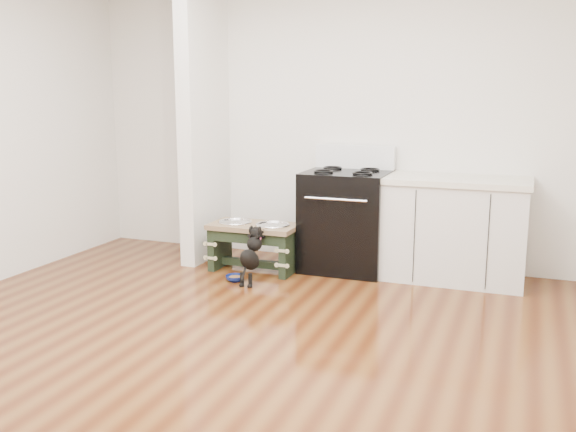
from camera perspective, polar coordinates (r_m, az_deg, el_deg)
name	(u,v)px	position (r m, az deg, el deg)	size (l,w,h in m)	color
ground	(217,351)	(4.25, -6.36, -11.84)	(5.00, 5.00, 0.00)	#461F0C
room_shell	(211,96)	(3.91, -6.88, 10.54)	(5.00, 5.00, 5.00)	silver
partition_wall	(204,122)	(6.33, -7.46, 8.31)	(0.15, 0.80, 2.70)	silver
oven_range	(346,219)	(5.96, 5.20, -0.28)	(0.76, 0.69, 1.14)	black
cabinet_run	(455,229)	(5.80, 14.60, -1.16)	(1.24, 0.64, 0.91)	silver
dog_feeder	(254,238)	(5.93, -3.07, -1.92)	(0.81, 0.43, 0.46)	black
puppy	(252,253)	(5.55, -3.26, -3.32)	(0.14, 0.41, 0.49)	black
floor_bowl	(235,278)	(5.69, -4.74, -5.53)	(0.20, 0.20, 0.05)	navy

